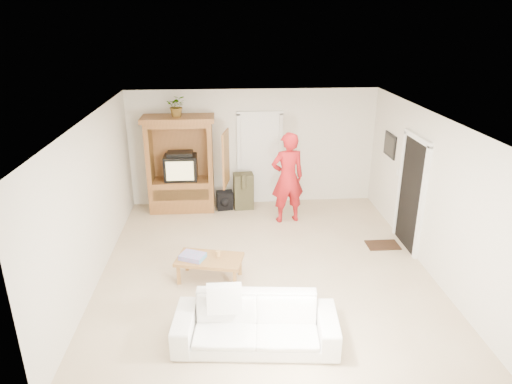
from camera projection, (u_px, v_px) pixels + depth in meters
The scene contains 19 objects.
floor at pixel (264, 266), 7.91m from camera, with size 6.00×6.00×0.00m, color tan.
ceiling at pixel (265, 117), 6.97m from camera, with size 6.00×6.00×0.00m, color white.
wall_back at pixel (253, 147), 10.23m from camera, with size 5.50×5.50×0.00m, color silver.
wall_front at pixel (291, 304), 4.65m from camera, with size 5.50×5.50×0.00m, color silver.
wall_left at pixel (93, 201), 7.26m from camera, with size 6.00×6.00×0.00m, color silver.
wall_right at pixel (428, 192), 7.62m from camera, with size 6.00×6.00×0.00m, color silver.
armoire at pixel (182, 170), 9.95m from camera, with size 1.82×1.14×2.10m.
door_back at pixel (260, 160), 10.32m from camera, with size 0.85×0.05×2.04m, color white.
doorway_right at pixel (411, 195), 8.28m from camera, with size 0.05×0.90×2.04m, color black.
framed_picture at pixel (390, 145), 9.28m from camera, with size 0.03×0.60×0.48m, color black.
doormat at pixel (383, 245), 8.61m from camera, with size 0.60×0.40×0.02m, color #382316.
plant at pixel (177, 106), 9.42m from camera, with size 0.40×0.35×0.44m, color #4C7238.
man at pixel (288, 178), 9.35m from camera, with size 0.70×0.46×1.91m, color #AD171B.
sofa at pixel (256, 323), 5.93m from camera, with size 2.12×0.83×0.62m, color white.
coffee_table at pixel (209, 261), 7.39m from camera, with size 1.15×0.80×0.39m.
towel at pixel (193, 256), 7.34m from camera, with size 0.38×0.28×0.08m, color #C34194.
candle at pixel (218, 253), 7.41m from camera, with size 0.08×0.08×0.10m, color tan.
backpack_black at pixel (225, 201), 10.14m from camera, with size 0.35×0.21×0.43m, color black, non-canonical shape.
backpack_olive at pixel (244, 191), 10.18m from camera, with size 0.43×0.32×0.81m, color #47442B, non-canonical shape.
Camera 1 is at (-0.64, -6.89, 4.03)m, focal length 32.00 mm.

